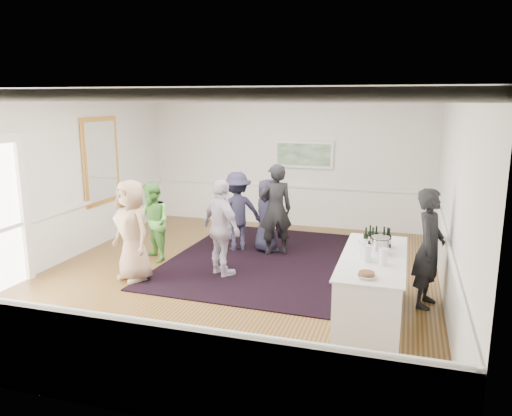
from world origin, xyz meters
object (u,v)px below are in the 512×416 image
(guest_lilac, at_px, (222,228))
(guest_navy, at_px, (267,216))
(ice_bucket, at_px, (380,246))
(guest_dark_a, at_px, (237,212))
(nut_bowl, at_px, (367,275))
(guest_tan, at_px, (132,231))
(guest_green, at_px, (153,222))
(serving_table, at_px, (372,288))
(bartender, at_px, (429,248))
(guest_dark_b, at_px, (276,210))

(guest_lilac, bearing_deg, guest_navy, -67.50)
(guest_lilac, relative_size, ice_bucket, 6.67)
(guest_dark_a, bearing_deg, nut_bowl, 95.62)
(guest_tan, xyz_separation_m, ice_bucket, (4.15, -0.27, 0.17))
(guest_green, xyz_separation_m, ice_bucket, (4.32, -1.32, 0.29))
(guest_navy, bearing_deg, nut_bowl, 166.07)
(serving_table, height_order, guest_navy, guest_navy)
(guest_green, bearing_deg, guest_dark_a, 75.51)
(guest_lilac, height_order, guest_dark_a, guest_lilac)
(bartender, distance_m, nut_bowl, 1.84)
(guest_tan, xyz_separation_m, nut_bowl, (4.05, -1.34, 0.10))
(guest_dark_a, xyz_separation_m, nut_bowl, (2.90, -3.51, 0.16))
(guest_dark_a, xyz_separation_m, ice_bucket, (3.00, -2.45, 0.24))
(guest_tan, xyz_separation_m, guest_lilac, (1.40, 0.65, -0.02))
(guest_dark_a, height_order, guest_dark_b, guest_dark_b)
(ice_bucket, bearing_deg, bartender, 40.71)
(serving_table, distance_m, ice_bucket, 0.61)
(bartender, height_order, nut_bowl, bartender)
(bartender, distance_m, guest_lilac, 3.46)
(guest_green, bearing_deg, bartender, 26.96)
(guest_lilac, bearing_deg, guest_green, 20.98)
(guest_lilac, height_order, nut_bowl, guest_lilac)
(serving_table, bearing_deg, guest_lilac, 158.06)
(bartender, distance_m, ice_bucket, 0.92)
(guest_tan, height_order, guest_lilac, guest_tan)
(nut_bowl, bearing_deg, bartender, 64.69)
(guest_green, height_order, guest_dark_a, guest_dark_a)
(bartender, height_order, guest_dark_b, guest_dark_b)
(guest_tan, distance_m, guest_navy, 2.89)
(guest_dark_a, distance_m, guest_dark_b, 0.84)
(guest_dark_a, bearing_deg, guest_green, 6.37)
(guest_lilac, distance_m, guest_navy, 1.68)
(bartender, xyz_separation_m, guest_lilac, (-3.45, 0.33, -0.04))
(ice_bucket, bearing_deg, guest_lilac, 161.52)
(guest_tan, relative_size, guest_navy, 1.17)
(guest_green, height_order, guest_dark_b, guest_dark_b)
(guest_green, relative_size, guest_dark_a, 0.93)
(guest_navy, relative_size, nut_bowl, 6.27)
(bartender, bearing_deg, serving_table, 147.76)
(bartender, xyz_separation_m, guest_dark_b, (-2.85, 1.80, 0.02))
(bartender, relative_size, ice_bucket, 6.98)
(ice_bucket, xyz_separation_m, nut_bowl, (-0.10, -1.07, -0.08))
(ice_bucket, bearing_deg, serving_table, -114.36)
(bartender, relative_size, guest_navy, 1.20)
(bartender, xyz_separation_m, guest_green, (-5.01, 0.73, -0.14))
(guest_navy, height_order, nut_bowl, guest_navy)
(guest_dark_a, bearing_deg, bartender, 119.41)
(guest_navy, bearing_deg, guest_dark_a, 53.45)
(guest_lilac, bearing_deg, bartender, -150.10)
(guest_tan, relative_size, ice_bucket, 6.80)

